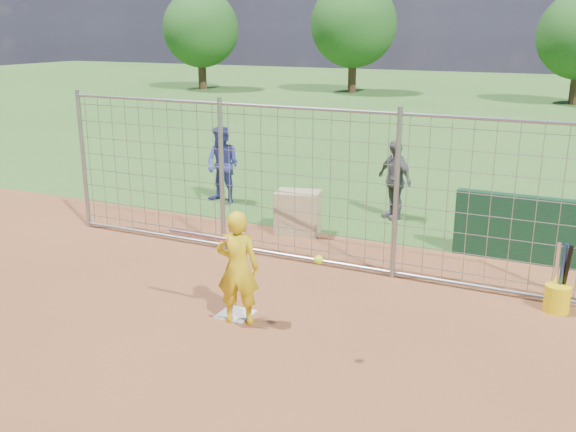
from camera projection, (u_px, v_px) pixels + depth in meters
The scene contains 11 objects.
ground at pixel (243, 309), 8.73m from camera, with size 100.00×100.00×0.00m, color #2D591E.
infield_dirt at pixel (89, 428), 6.13m from camera, with size 18.00×18.00×0.00m, color brown.
home_plate at pixel (236, 314), 8.55m from camera, with size 0.43×0.43×0.02m, color silver.
dugout_wall at pixel (537, 231), 10.29m from camera, with size 2.60×0.20×1.10m, color #11381E.
batter at pixel (238, 268), 8.13m from camera, with size 0.55×0.36×1.51m, color gold.
bystander_a at pixel (223, 165), 13.82m from camera, with size 0.81×0.63×1.66m, color navy.
bystander_b at pixel (394, 179), 12.70m from camera, with size 0.93×0.39×1.58m, color #555559.
equipment_bin at pixel (298, 213), 11.83m from camera, with size 0.80×0.55×0.80m, color tan.
equipment_in_play at pixel (225, 240), 7.82m from camera, with size 2.24×0.38×0.13m.
bucket_with_bats at pixel (558, 295), 8.59m from camera, with size 0.34×0.36×0.98m.
backstop_fence at pixel (304, 188), 10.10m from camera, with size 9.08×0.08×2.60m.
Camera 1 is at (4.00, -6.97, 3.69)m, focal length 40.00 mm.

